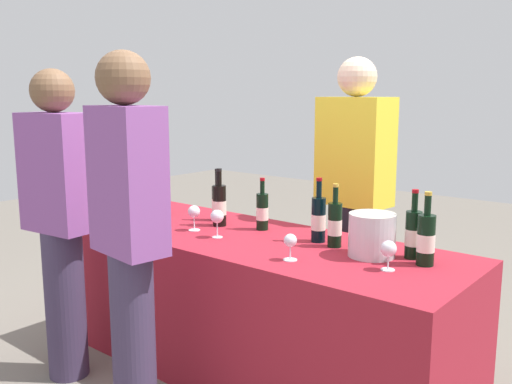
# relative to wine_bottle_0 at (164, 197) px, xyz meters

# --- Properties ---
(ground_plane) EXTENTS (12.00, 12.00, 0.00)m
(ground_plane) POSITION_rel_wine_bottle_0_xyz_m (0.83, -0.09, -0.88)
(ground_plane) COLOR slate
(tasting_table) EXTENTS (2.30, 0.82, 0.77)m
(tasting_table) POSITION_rel_wine_bottle_0_xyz_m (0.83, -0.09, -0.50)
(tasting_table) COLOR maroon
(tasting_table) RESTS_ON ground_plane
(wine_bottle_0) EXTENTS (0.07, 0.07, 0.32)m
(wine_bottle_0) POSITION_rel_wine_bottle_0_xyz_m (0.00, 0.00, 0.00)
(wine_bottle_0) COLOR black
(wine_bottle_0) RESTS_ON tasting_table
(wine_bottle_1) EXTENTS (0.07, 0.07, 0.32)m
(wine_bottle_1) POSITION_rel_wine_bottle_0_xyz_m (0.38, 0.09, -0.00)
(wine_bottle_1) COLOR black
(wine_bottle_1) RESTS_ON tasting_table
(wine_bottle_2) EXTENTS (0.08, 0.08, 0.34)m
(wine_bottle_2) POSITION_rel_wine_bottle_0_xyz_m (0.48, -0.00, 0.01)
(wine_bottle_2) COLOR black
(wine_bottle_2) RESTS_ON tasting_table
(wine_bottle_3) EXTENTS (0.07, 0.07, 0.30)m
(wine_bottle_3) POSITION_rel_wine_bottle_0_xyz_m (0.74, 0.08, -0.00)
(wine_bottle_3) COLOR black
(wine_bottle_3) RESTS_ON tasting_table
(wine_bottle_4) EXTENTS (0.08, 0.08, 0.34)m
(wine_bottle_4) POSITION_rel_wine_bottle_0_xyz_m (1.13, 0.06, 0.01)
(wine_bottle_4) COLOR black
(wine_bottle_4) RESTS_ON tasting_table
(wine_bottle_5) EXTENTS (0.07, 0.07, 0.32)m
(wine_bottle_5) POSITION_rel_wine_bottle_0_xyz_m (1.25, 0.03, 0.00)
(wine_bottle_5) COLOR black
(wine_bottle_5) RESTS_ON tasting_table
(wine_bottle_6) EXTENTS (0.08, 0.08, 0.33)m
(wine_bottle_6) POSITION_rel_wine_bottle_0_xyz_m (1.63, 0.09, 0.00)
(wine_bottle_6) COLOR black
(wine_bottle_6) RESTS_ON tasting_table
(wine_bottle_7) EXTENTS (0.08, 0.08, 0.34)m
(wine_bottle_7) POSITION_rel_wine_bottle_0_xyz_m (1.72, 0.03, 0.01)
(wine_bottle_7) COLOR black
(wine_bottle_7) RESTS_ON tasting_table
(wine_glass_0) EXTENTS (0.07, 0.07, 0.14)m
(wine_glass_0) POSITION_rel_wine_bottle_0_xyz_m (0.45, -0.18, -0.01)
(wine_glass_0) COLOR silver
(wine_glass_0) RESTS_ON tasting_table
(wine_glass_1) EXTENTS (0.07, 0.07, 0.15)m
(wine_glass_1) POSITION_rel_wine_bottle_0_xyz_m (0.66, -0.21, -0.00)
(wine_glass_1) COLOR silver
(wine_glass_1) RESTS_ON tasting_table
(wine_glass_2) EXTENTS (0.07, 0.07, 0.13)m
(wine_glass_2) POSITION_rel_wine_bottle_0_xyz_m (1.21, -0.30, -0.03)
(wine_glass_2) COLOR silver
(wine_glass_2) RESTS_ON tasting_table
(wine_glass_3) EXTENTS (0.07, 0.07, 0.13)m
(wine_glass_3) POSITION_rel_wine_bottle_0_xyz_m (1.63, -0.15, -0.02)
(wine_glass_3) COLOR silver
(wine_glass_3) RESTS_ON tasting_table
(ice_bucket) EXTENTS (0.22, 0.22, 0.21)m
(ice_bucket) POSITION_rel_wine_bottle_0_xyz_m (1.47, -0.00, -0.01)
(ice_bucket) COLOR silver
(ice_bucket) RESTS_ON tasting_table
(server_pouring) EXTENTS (0.45, 0.28, 1.75)m
(server_pouring) POSITION_rel_wine_bottle_0_xyz_m (1.01, 0.63, 0.06)
(server_pouring) COLOR black
(server_pouring) RESTS_ON ground_plane
(guest_0) EXTENTS (0.41, 0.25, 1.66)m
(guest_0) POSITION_rel_wine_bottle_0_xyz_m (0.05, -0.77, 0.02)
(guest_0) COLOR #3F3351
(guest_0) RESTS_ON ground_plane
(guest_1) EXTENTS (0.38, 0.24, 1.71)m
(guest_1) POSITION_rel_wine_bottle_0_xyz_m (0.75, -0.86, 0.07)
(guest_1) COLOR #3F3351
(guest_1) RESTS_ON ground_plane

